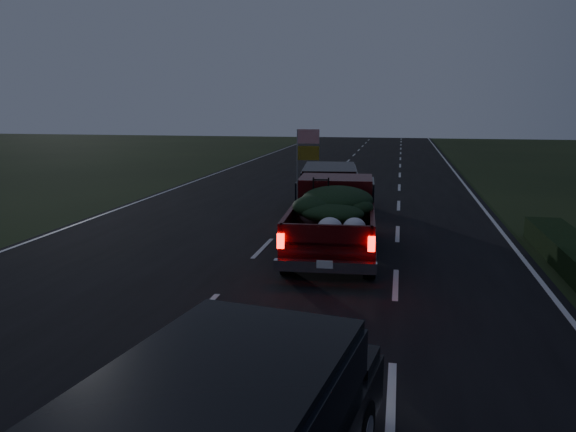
% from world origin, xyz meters
% --- Properties ---
extents(ground, '(120.00, 120.00, 0.00)m').
position_xyz_m(ground, '(0.00, 0.00, 0.00)').
color(ground, black).
rests_on(ground, ground).
extents(road_asphalt, '(14.00, 120.00, 0.02)m').
position_xyz_m(road_asphalt, '(0.00, 0.00, 0.01)').
color(road_asphalt, black).
rests_on(road_asphalt, ground).
extents(pickup_truck, '(2.45, 5.65, 2.90)m').
position_xyz_m(pickup_truck, '(1.94, 4.86, 1.09)').
color(pickup_truck, '#3A070A').
rests_on(pickup_truck, ground).
extents(lead_suv, '(2.47, 4.89, 1.35)m').
position_xyz_m(lead_suv, '(1.06, 11.05, 1.02)').
color(lead_suv, black).
rests_on(lead_suv, ground).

